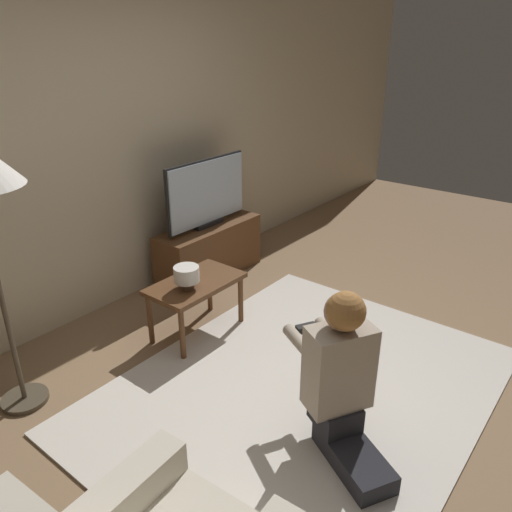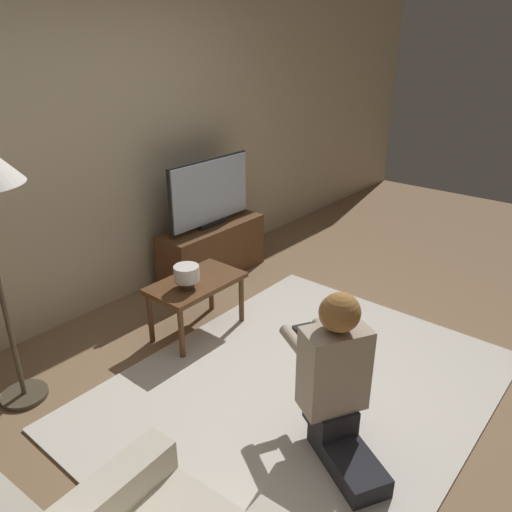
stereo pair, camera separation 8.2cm
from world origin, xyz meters
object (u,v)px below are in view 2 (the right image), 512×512
(tv, at_px, (210,192))
(person_kneeling, at_px, (336,376))
(table_lamp, at_px, (187,275))
(coffee_table, at_px, (196,288))

(tv, distance_m, person_kneeling, 2.33)
(table_lamp, bearing_deg, tv, 35.55)
(table_lamp, bearing_deg, coffee_table, 17.09)
(tv, xyz_separation_m, table_lamp, (-0.90, -0.64, -0.27))
(tv, bearing_deg, table_lamp, -144.45)
(person_kneeling, bearing_deg, tv, -89.96)
(tv, xyz_separation_m, coffee_table, (-0.78, -0.61, -0.43))
(person_kneeling, relative_size, table_lamp, 5.17)
(coffee_table, xyz_separation_m, table_lamp, (-0.12, -0.04, 0.16))
(tv, height_order, person_kneeling, tv)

